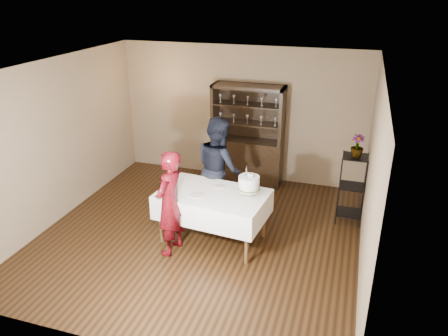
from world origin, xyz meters
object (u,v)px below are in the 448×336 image
Objects in this scene: china_hutch at (247,151)px; woman at (170,203)px; cake_table at (213,204)px; potted_plant at (357,146)px; plant_etagere at (352,186)px; man at (219,168)px; cake at (249,184)px.

china_hutch is 2.85m from woman.
china_hutch is 2.32m from cake_table.
cake_table is 4.77× the size of potted_plant.
plant_etagere is at bearing 32.10° from cake_table.
china_hutch is 1.12× the size of man.
china_hutch is 2.44m from potted_plant.
plant_etagere is 0.67× the size of man.
man reaches higher than cake.
cake_table is 0.67m from cake.
cake_table is 0.86m from man.
potted_plant is (1.49, 1.17, 0.35)m from cake.
woman is 3.34× the size of cake.
potted_plant is (2.08, -1.06, 0.71)m from china_hutch.
woman is (-0.50, -0.49, 0.18)m from cake_table.
cake_table is at bearing -148.10° from potted_plant.
man is (-0.11, -1.52, 0.23)m from china_hutch.
cake_table is at bearing -88.68° from china_hutch.
cake is (-1.48, -1.18, 0.37)m from plant_etagere.
woman is at bearing -145.30° from potted_plant.
china_hutch is at bearing 153.04° from potted_plant.
man is (-0.16, 0.81, 0.26)m from cake_table.
china_hutch reaches higher than woman.
man reaches higher than potted_plant.
cake reaches higher than cake_table.
man is at bearing 171.63° from woman.
cake_table is 1.07× the size of woman.
plant_etagere is at bearing -26.83° from china_hutch.
cake_table is (0.05, -2.32, -0.03)m from china_hutch.
china_hutch reaches higher than man.
potted_plant is at bearing -119.40° from man.
china_hutch is at bearing 104.96° from cake.
woman is at bearing -145.14° from plant_etagere.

